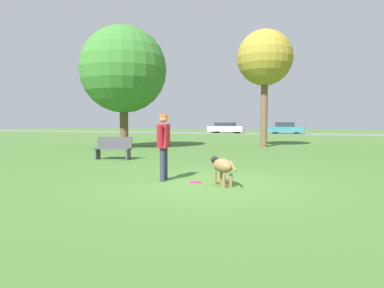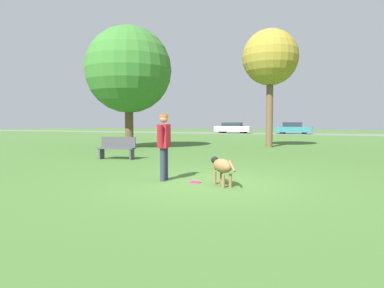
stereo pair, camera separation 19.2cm
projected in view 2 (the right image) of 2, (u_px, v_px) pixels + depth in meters
ground_plane at (207, 183)px, 7.86m from camera, size 120.00×120.00×0.00m
far_road_strip at (307, 134)px, 40.02m from camera, size 120.00×6.00×0.01m
person at (164, 141)px, 8.19m from camera, size 0.32×0.72×1.58m
dog at (222, 166)px, 7.54m from camera, size 0.82×0.87×0.61m
frisbee at (195, 182)px, 7.94m from camera, size 0.28×0.28×0.02m
tree_mid_center at (270, 58)px, 18.94m from camera, size 3.09×3.09×6.54m
tree_near_left at (129, 70)px, 18.32m from camera, size 4.61×4.61×6.51m
parked_car_white at (233, 128)px, 43.40m from camera, size 4.59×1.79×1.36m
parked_car_teal at (293, 128)px, 40.66m from camera, size 4.17×1.83×1.40m
park_bench at (117, 147)px, 12.98m from camera, size 1.45×0.62×0.84m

